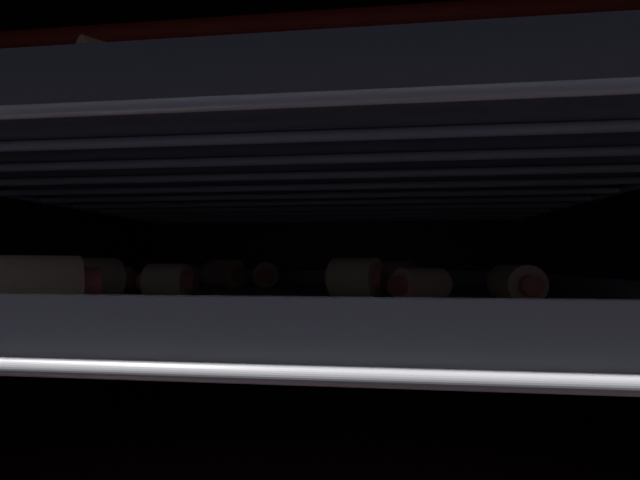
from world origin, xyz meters
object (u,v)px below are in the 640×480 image
(baking_tray_lower, at_px, (309,297))
(pig_in_blanket_upper_8, at_px, (428,166))
(pig_in_blanket_lower_9, at_px, (421,284))
(oven_rack_lower, at_px, (309,308))
(pig_in_blanket_lower_0, at_px, (355,278))
(pig_in_blanket_upper_9, at_px, (557,152))
(pig_in_blanket_lower_1, at_px, (196,274))
(pig_in_blanket_lower_2, at_px, (39,286))
(pig_in_blanket_upper_2, at_px, (302,189))
(pig_in_blanket_upper_5, at_px, (50,105))
(pig_in_blanket_lower_6, at_px, (268,274))
(pig_in_blanket_upper_0, at_px, (289,183))
(pig_in_blanket_upper_4, at_px, (224,195))
(baking_tray_upper, at_px, (309,186))
(heating_element, at_px, (309,95))
(oven_rack_upper, at_px, (309,196))
(pig_in_blanket_lower_10, at_px, (399,274))
(pig_in_blanket_lower_7, at_px, (96,279))
(pig_in_blanket_lower_5, at_px, (168,281))
(pig_in_blanket_upper_1, at_px, (308,162))
(pig_in_blanket_lower_3, at_px, (224,274))
(pig_in_blanket_upper_6, at_px, (117,84))
(pig_in_blanket_upper_3, at_px, (374,188))
(pig_in_blanket_upper_10, at_px, (187,180))
(pig_in_blanket_lower_4, at_px, (516,284))
(pig_in_blanket_upper_7, at_px, (194,149))

(baking_tray_lower, bearing_deg, pig_in_blanket_upper_8, -0.74)
(pig_in_blanket_lower_9, bearing_deg, oven_rack_lower, 152.00)
(pig_in_blanket_lower_0, distance_m, pig_in_blanket_upper_9, 0.18)
(pig_in_blanket_lower_1, relative_size, pig_in_blanket_lower_2, 1.07)
(pig_in_blanket_upper_2, bearing_deg, pig_in_blanket_upper_5, -108.35)
(pig_in_blanket_lower_6, xyz_separation_m, pig_in_blanket_upper_0, (0.03, -0.03, 0.10))
(baking_tray_lower, relative_size, pig_in_blanket_upper_0, 9.42)
(pig_in_blanket_upper_9, bearing_deg, pig_in_blanket_lower_1, 152.88)
(pig_in_blanket_lower_1, bearing_deg, pig_in_blanket_upper_4, -17.69)
(pig_in_blanket_lower_0, height_order, pig_in_blanket_upper_0, pig_in_blanket_upper_0)
(baking_tray_upper, relative_size, pig_in_blanket_upper_5, 8.32)
(heating_element, xyz_separation_m, pig_in_blanket_lower_1, (-0.16, 0.15, -0.16))
(oven_rack_lower, bearing_deg, oven_rack_upper, 90.00)
(pig_in_blanket_lower_6, distance_m, pig_in_blanket_lower_10, 0.15)
(pig_in_blanket_lower_6, xyz_separation_m, pig_in_blanket_upper_9, (0.25, -0.14, 0.10))
(pig_in_blanket_lower_1, relative_size, pig_in_blanket_upper_8, 1.19)
(baking_tray_lower, height_order, oven_rack_upper, oven_rack_upper)
(oven_rack_lower, height_order, pig_in_blanket_lower_7, pig_in_blanket_lower_7)
(pig_in_blanket_lower_9, bearing_deg, pig_in_blanket_lower_10, 91.72)
(pig_in_blanket_lower_5, bearing_deg, pig_in_blanket_upper_1, 12.09)
(oven_rack_lower, relative_size, pig_in_blanket_lower_5, 11.65)
(heating_element, xyz_separation_m, pig_in_blanket_upper_0, (-0.03, 0.07, -0.06))
(heating_element, height_order, pig_in_blanket_lower_6, heating_element)
(pig_in_blanket_lower_0, bearing_deg, pig_in_blanket_lower_7, -168.08)
(baking_tray_lower, distance_m, pig_in_blanket_lower_7, 0.17)
(pig_in_blanket_lower_3, relative_size, pig_in_blanket_upper_5, 0.98)
(pig_in_blanket_upper_2, bearing_deg, pig_in_blanket_lower_7, -124.07)
(pig_in_blanket_lower_6, bearing_deg, pig_in_blanket_upper_6, -90.82)
(pig_in_blanket_lower_1, bearing_deg, pig_in_blanket_lower_9, -38.01)
(baking_tray_lower, distance_m, pig_in_blanket_lower_6, 0.13)
(pig_in_blanket_lower_5, relative_size, baking_tray_upper, 0.09)
(heating_element, distance_m, pig_in_blanket_upper_3, 0.14)
(pig_in_blanket_upper_5, distance_m, pig_in_blanket_upper_9, 0.33)
(pig_in_blanket_upper_1, xyz_separation_m, pig_in_blanket_upper_10, (-0.13, 0.07, 0.00))
(pig_in_blanket_lower_2, height_order, pig_in_blanket_lower_6, pig_in_blanket_lower_2)
(oven_rack_lower, relative_size, pig_in_blanket_lower_2, 9.58)
(baking_tray_lower, distance_m, pig_in_blanket_upper_0, 0.14)
(pig_in_blanket_lower_7, bearing_deg, pig_in_blanket_lower_1, 93.75)
(pig_in_blanket_upper_6, bearing_deg, pig_in_blanket_lower_3, 98.38)
(baking_tray_lower, xyz_separation_m, pig_in_blanket_upper_6, (-0.07, -0.18, 0.11))
(pig_in_blanket_lower_4, bearing_deg, pig_in_blanket_upper_7, -174.74)
(pig_in_blanket_upper_0, bearing_deg, pig_in_blanket_lower_10, 19.53)
(pig_in_blanket_lower_2, bearing_deg, pig_in_blanket_upper_0, 68.97)
(pig_in_blanket_lower_0, relative_size, pig_in_blanket_upper_5, 0.89)
(pig_in_blanket_lower_4, bearing_deg, pig_in_blanket_upper_0, 146.58)
(pig_in_blanket_lower_6, bearing_deg, pig_in_blanket_lower_1, 157.61)
(pig_in_blanket_lower_1, bearing_deg, heating_element, -42.56)
(pig_in_blanket_upper_10, bearing_deg, pig_in_blanket_lower_5, -74.30)
(heating_element, distance_m, pig_in_blanket_upper_8, 0.12)
(oven_rack_upper, relative_size, pig_in_blanket_upper_5, 9.05)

